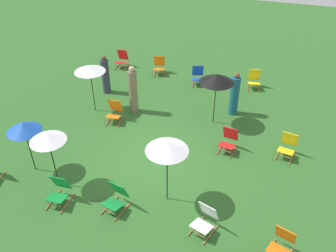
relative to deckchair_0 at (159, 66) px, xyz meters
name	(u,v)px	position (x,y,z in m)	size (l,w,h in m)	color
ground_plane	(156,159)	(2.03, -5.81, -0.37)	(40.00, 40.00, 0.00)	#2D6026
deckchair_0	(159,66)	(0.00, 0.00, 0.00)	(0.68, 0.87, 0.83)	olive
deckchair_1	(198,76)	(1.92, -0.40, 0.00)	(0.68, 0.87, 0.83)	olive
deckchair_2	(288,146)	(5.91, -4.23, 0.00)	(0.60, 0.83, 0.83)	olive
deckchair_3	(122,59)	(-1.93, 0.09, 0.00)	(0.51, 0.78, 0.83)	olive
deckchair_4	(115,112)	(-0.17, -4.22, 0.00)	(0.57, 0.82, 0.83)	olive
deckchair_5	(282,244)	(6.00, -8.07, 0.00)	(0.68, 0.87, 0.83)	olive
deckchair_6	(116,198)	(1.77, -8.02, 0.00)	(0.62, 0.84, 0.83)	olive
deckchair_7	(229,140)	(4.09, -4.56, 0.00)	(0.57, 0.82, 0.83)	olive
deckchair_9	(205,219)	(4.17, -7.96, 0.00)	(0.68, 0.87, 0.83)	olive
deckchair_10	(59,191)	(0.20, -8.31, 0.00)	(0.53, 0.79, 0.83)	olive
deckchair_11	(254,80)	(4.29, 0.04, 0.00)	(0.62, 0.84, 0.83)	olive
umbrella_0	(90,69)	(-1.22, -3.82, 1.37)	(1.12, 1.12, 1.86)	black
umbrella_1	(23,127)	(-1.28, -7.46, 1.20)	(0.98, 0.98, 1.71)	black
umbrella_2	(217,78)	(3.27, -3.15, 1.42)	(1.21, 1.21, 1.95)	black
umbrella_3	(167,146)	(2.93, -7.28, 1.48)	(1.10, 1.10, 2.00)	black
umbrella_4	(48,137)	(-0.24, -7.78, 1.32)	(0.98, 0.98, 1.81)	black
person_0	(133,91)	(0.23, -3.39, 0.52)	(0.45, 0.45, 1.88)	#72664C
person_1	(105,75)	(-1.46, -2.39, 0.40)	(0.34, 0.34, 1.65)	#333847
person_2	(234,95)	(3.82, -2.30, 0.42)	(0.47, 0.47, 1.69)	#195972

